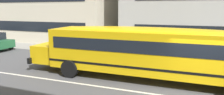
{
  "coord_description": "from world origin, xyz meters",
  "views": [
    {
      "loc": [
        -0.51,
        -8.84,
        3.79
      ],
      "look_at": [
        -4.18,
        0.97,
        1.84
      ],
      "focal_mm": 32.8,
      "sensor_mm": 36.0,
      "label": 1
    }
  ],
  "objects": [
    {
      "name": "sidewalk_far",
      "position": [
        0.0,
        7.84,
        0.01
      ],
      "size": [
        120.0,
        3.0,
        0.01
      ],
      "primitive_type": "cube",
      "color": "gray",
      "rests_on": "ground_plane"
    },
    {
      "name": "school_bus",
      "position": [
        -2.74,
        1.94,
        1.7
      ],
      "size": [
        12.8,
        3.02,
        2.86
      ],
      "rotation": [
        0.0,
        0.0,
        3.14
      ],
      "color": "yellow",
      "rests_on": "ground_plane"
    }
  ]
}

